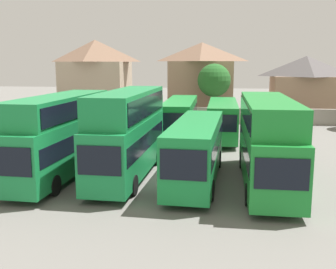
{
  "coord_description": "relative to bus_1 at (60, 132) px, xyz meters",
  "views": [
    {
      "loc": [
        3.64,
        -23.08,
        6.88
      ],
      "look_at": [
        0.0,
        3.0,
        2.17
      ],
      "focal_mm": 43.14,
      "sensor_mm": 36.0,
      "label": 1
    }
  ],
  "objects": [
    {
      "name": "bus_6",
      "position": [
        5.79,
        13.93,
        -0.79
      ],
      "size": [
        2.78,
        11.69,
        3.5
      ],
      "rotation": [
        0.0,
        0.0,
        -1.55
      ],
      "color": "#1C8E39",
      "rests_on": "ground"
    },
    {
      "name": "bus_2",
      "position": [
        4.11,
        0.5,
        0.15
      ],
      "size": [
        2.69,
        10.78,
        5.23
      ],
      "rotation": [
        0.0,
        0.0,
        -1.59
      ],
      "color": "#178341",
      "rests_on": "ground"
    },
    {
      "name": "bus_3",
      "position": [
        8.24,
        0.17,
        -0.77
      ],
      "size": [
        2.88,
        10.92,
        3.54
      ],
      "rotation": [
        0.0,
        0.0,
        -1.61
      ],
      "color": "#168439",
      "rests_on": "ground"
    },
    {
      "name": "house_terrace_left",
      "position": [
        -7.92,
        31.66,
        2.3
      ],
      "size": [
        9.05,
        7.38,
        9.95
      ],
      "color": "tan",
      "rests_on": "ground"
    },
    {
      "name": "house_terrace_centre",
      "position": [
        6.75,
        31.25,
        2.05
      ],
      "size": [
        8.66,
        7.0,
        9.49
      ],
      "color": "#9E7A60",
      "rests_on": "ground"
    },
    {
      "name": "bus_5",
      "position": [
        2.18,
        13.82,
        -0.78
      ],
      "size": [
        2.62,
        10.12,
        3.52
      ],
      "rotation": [
        0.0,
        0.0,
        -1.57
      ],
      "color": "#198832",
      "rests_on": "ground"
    },
    {
      "name": "house_terrace_right",
      "position": [
        19.99,
        30.87,
        1.16
      ],
      "size": [
        8.62,
        7.36,
        7.71
      ],
      "color": "#9E7A60",
      "rests_on": "ground"
    },
    {
      "name": "depot_boundary_wall",
      "position": [
        6.13,
        23.57,
        -1.88
      ],
      "size": [
        56.0,
        0.5,
        1.8
      ],
      "primitive_type": "cube",
      "color": "gray",
      "rests_on": "ground"
    },
    {
      "name": "ground",
      "position": [
        6.13,
        18.29,
        -2.78
      ],
      "size": [
        140.0,
        140.0,
        0.0
      ],
      "primitive_type": "plane",
      "color": "slate"
    },
    {
      "name": "bus_7",
      "position": [
        9.68,
        13.93,
        -0.86
      ],
      "size": [
        2.64,
        10.9,
        3.36
      ],
      "rotation": [
        0.0,
        0.0,
        -1.56
      ],
      "color": "#218638",
      "rests_on": "ground"
    },
    {
      "name": "bus_4",
      "position": [
        12.24,
        0.04,
        -0.02
      ],
      "size": [
        2.7,
        11.62,
        4.89
      ],
      "rotation": [
        0.0,
        0.0,
        -1.57
      ],
      "color": "#1B832E",
      "rests_on": "ground"
    },
    {
      "name": "tree_left_of_lot",
      "position": [
        8.53,
        26.07,
        1.98
      ],
      "size": [
        3.96,
        3.96,
        6.77
      ],
      "color": "brown",
      "rests_on": "ground"
    },
    {
      "name": "bus_1",
      "position": [
        0.0,
        0.0,
        0.0
      ],
      "size": [
        2.95,
        11.14,
        4.94
      ],
      "rotation": [
        0.0,
        0.0,
        -1.6
      ],
      "color": "#198441",
      "rests_on": "ground"
    }
  ]
}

